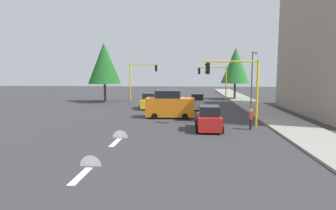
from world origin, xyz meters
TOP-DOWN VIEW (x-y plane):
  - ground_plane at (0.00, 0.00)m, footprint 120.00×120.00m
  - sidewalk_kerb at (-5.00, 10.50)m, footprint 80.00×4.00m
  - lane_arrow_near at (11.51, -3.00)m, footprint 2.40×1.10m
  - lane_arrow_mid at (17.51, -3.00)m, footprint 2.40×1.10m
  - traffic_signal_far_right at (-14.00, -5.73)m, footprint 0.36×4.59m
  - traffic_signal_near_left at (6.00, 5.69)m, footprint 0.36×4.59m
  - traffic_signal_far_left at (-14.00, 5.67)m, footprint 0.36×4.59m
  - street_lamp_curbside at (-3.61, 9.20)m, footprint 2.15×0.28m
  - tree_roadside_far at (-18.00, 9.50)m, footprint 4.72×4.72m
  - tree_opposite_side at (-12.00, -11.00)m, footprint 4.90×4.90m
  - delivery_van_orange at (2.00, -0.11)m, footprint 2.22×4.80m
  - car_yellow at (-5.03, -3.23)m, footprint 3.94×1.97m
  - car_silver at (-4.73, 2.80)m, footprint 3.87×1.95m
  - car_red at (7.91, 3.38)m, footprint 3.60×2.10m
  - pedestrian_crossing at (7.39, 6.76)m, footprint 0.40×0.24m

SIDE VIEW (x-z plane):
  - ground_plane at x=0.00m, z-range 0.00..0.00m
  - lane_arrow_near at x=11.51m, z-range -0.54..0.56m
  - lane_arrow_mid at x=17.51m, z-range -0.54..0.56m
  - sidewalk_kerb at x=-5.00m, z-range 0.00..0.15m
  - car_silver at x=-4.73m, z-range -0.09..1.88m
  - car_red at x=7.91m, z-range -0.09..1.88m
  - car_yellow at x=-5.03m, z-range -0.09..1.88m
  - pedestrian_crossing at x=7.39m, z-range 0.06..1.76m
  - delivery_van_orange at x=2.00m, z-range -0.11..2.67m
  - traffic_signal_far_left at x=-14.00m, z-range 1.15..6.63m
  - traffic_signal_near_left at x=6.00m, z-range 1.17..6.81m
  - traffic_signal_far_right at x=-14.00m, z-range 1.21..7.13m
  - street_lamp_curbside at x=-3.61m, z-range 0.85..7.85m
  - tree_roadside_far at x=-18.00m, z-range 1.36..10.02m
  - tree_opposite_side at x=-12.00m, z-range 1.42..10.41m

